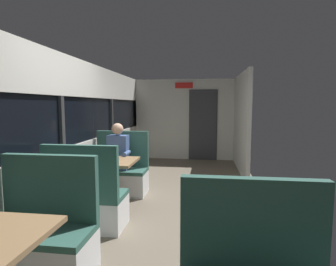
# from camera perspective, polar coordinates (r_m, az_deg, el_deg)

# --- Properties ---
(ground_plane) EXTENTS (3.30, 9.20, 0.02)m
(ground_plane) POSITION_cam_1_polar(r_m,az_deg,el_deg) (3.96, -1.38, -17.57)
(ground_plane) COLOR #665B4C
(carriage_window_panel_left) EXTENTS (0.09, 8.48, 2.30)m
(carriage_window_panel_left) POSITION_cam_1_polar(r_m,az_deg,el_deg) (4.14, -21.67, -0.89)
(carriage_window_panel_left) COLOR beige
(carriage_window_panel_left) RESTS_ON ground_plane
(carriage_end_bulkhead) EXTENTS (2.90, 0.11, 2.30)m
(carriage_end_bulkhead) POSITION_cam_1_polar(r_m,az_deg,el_deg) (7.81, 3.79, 2.76)
(carriage_end_bulkhead) COLOR beige
(carriage_end_bulkhead) RESTS_ON ground_plane
(carriage_aisle_panel_right) EXTENTS (0.08, 2.40, 2.30)m
(carriage_aisle_panel_right) POSITION_cam_1_polar(r_m,az_deg,el_deg) (6.66, 15.15, 2.12)
(carriage_aisle_panel_right) COLOR beige
(carriage_aisle_panel_right) RESTS_ON ground_plane
(bench_near_window_facing_entry) EXTENTS (0.95, 0.50, 1.10)m
(bench_near_window_facing_entry) POSITION_cam_1_polar(r_m,az_deg,el_deg) (2.92, -25.01, -19.85)
(bench_near_window_facing_entry) COLOR silver
(bench_near_window_facing_entry) RESTS_ON ground_plane
(dining_table_mid_window) EXTENTS (0.90, 0.70, 0.74)m
(dining_table_mid_window) POSITION_cam_1_polar(r_m,az_deg,el_deg) (4.23, -12.96, -6.92)
(dining_table_mid_window) COLOR #9E9EA3
(dining_table_mid_window) RESTS_ON ground_plane
(bench_mid_window_facing_end) EXTENTS (0.95, 0.50, 1.10)m
(bench_mid_window_facing_end) POSITION_cam_1_polar(r_m,az_deg,el_deg) (3.70, -16.75, -13.95)
(bench_mid_window_facing_end) COLOR silver
(bench_mid_window_facing_end) RESTS_ON ground_plane
(bench_mid_window_facing_entry) EXTENTS (0.95, 0.50, 1.10)m
(bench_mid_window_facing_entry) POSITION_cam_1_polar(r_m,az_deg,el_deg) (4.95, -10.02, -8.69)
(bench_mid_window_facing_entry) COLOR silver
(bench_mid_window_facing_entry) RESTS_ON ground_plane
(seated_passenger) EXTENTS (0.47, 0.55, 1.26)m
(seated_passenger) POSITION_cam_1_polar(r_m,az_deg,el_deg) (4.83, -10.33, -6.50)
(seated_passenger) COLOR #26262D
(seated_passenger) RESTS_ON ground_plane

